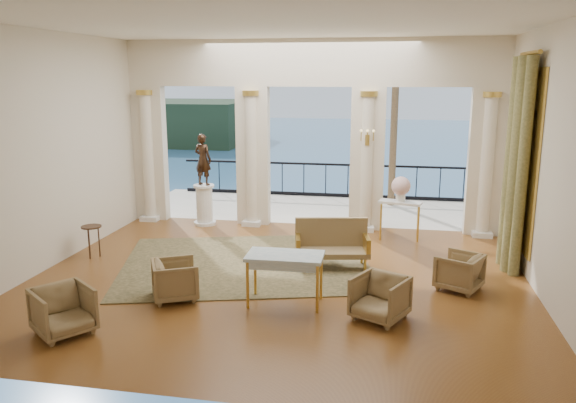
% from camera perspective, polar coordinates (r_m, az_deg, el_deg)
% --- Properties ---
extents(floor, '(9.00, 9.00, 0.00)m').
position_cam_1_polar(floor, '(10.39, -1.05, -7.92)').
color(floor, '#52260E').
rests_on(floor, ground).
extents(room_walls, '(9.00, 9.00, 9.00)m').
position_cam_1_polar(room_walls, '(8.67, -2.62, 7.52)').
color(room_walls, beige).
rests_on(room_walls, ground).
extents(arcade, '(9.00, 0.56, 4.50)m').
position_cam_1_polar(arcade, '(13.53, 2.18, 8.12)').
color(arcade, beige).
rests_on(arcade, ground).
extents(terrace, '(10.00, 3.60, 0.10)m').
position_cam_1_polar(terrace, '(15.89, 3.14, -0.83)').
color(terrace, '#BEB39D').
rests_on(terrace, ground).
extents(balustrade, '(9.00, 0.06, 1.03)m').
position_cam_1_polar(balustrade, '(17.35, 3.85, 1.86)').
color(balustrade, black).
rests_on(balustrade, terrace).
extents(palm_tree, '(2.00, 2.00, 4.50)m').
position_cam_1_polar(palm_tree, '(16.13, 10.99, 14.00)').
color(palm_tree, '#4C3823').
rests_on(palm_tree, terrace).
extents(headland, '(22.00, 18.00, 6.00)m').
position_cam_1_polar(headland, '(85.97, -11.45, 7.99)').
color(headland, black).
rests_on(headland, sea).
extents(sea, '(160.00, 160.00, 0.00)m').
position_cam_1_polar(sea, '(70.22, 8.85, 4.62)').
color(sea, '#246088').
rests_on(sea, ground).
extents(curtain, '(0.33, 1.40, 4.09)m').
position_cam_1_polar(curtain, '(11.39, 22.21, 3.47)').
color(curtain, brown).
rests_on(curtain, ground).
extents(window_frame, '(0.04, 1.60, 3.40)m').
position_cam_1_polar(window_frame, '(11.41, 23.16, 3.82)').
color(window_frame, gold).
rests_on(window_frame, room_walls).
extents(wall_sconce, '(0.30, 0.11, 0.33)m').
position_cam_1_polar(wall_sconce, '(13.12, 8.06, 6.31)').
color(wall_sconce, gold).
rests_on(wall_sconce, arcade).
extents(rug, '(5.62, 4.87, 0.02)m').
position_cam_1_polar(rug, '(11.26, -4.26, -6.26)').
color(rug, '#2D301A').
rests_on(rug, ground).
extents(armchair_a, '(1.01, 1.02, 0.77)m').
position_cam_1_polar(armchair_a, '(8.82, -21.89, -10.06)').
color(armchair_a, '#4A3A1E').
rests_on(armchair_a, ground).
extents(armchair_b, '(0.96, 0.94, 0.75)m').
position_cam_1_polar(armchair_b, '(8.78, 9.32, -9.43)').
color(armchair_b, '#4A3A1E').
rests_on(armchair_b, ground).
extents(armchair_c, '(0.89, 0.91, 0.71)m').
position_cam_1_polar(armchair_c, '(10.26, 16.99, -6.66)').
color(armchair_c, '#4A3A1E').
rests_on(armchair_c, ground).
extents(armchair_d, '(0.92, 0.94, 0.73)m').
position_cam_1_polar(armchair_d, '(9.60, -11.39, -7.63)').
color(armchair_d, '#4A3A1E').
rests_on(armchair_d, ground).
extents(settee, '(1.51, 0.86, 0.94)m').
position_cam_1_polar(settee, '(10.96, 4.47, -4.28)').
color(settee, '#4A3A1E').
rests_on(settee, ground).
extents(game_table, '(1.25, 0.70, 0.84)m').
position_cam_1_polar(game_table, '(9.09, -0.31, -5.92)').
color(game_table, '#8EA9B5').
rests_on(game_table, ground).
extents(pedestal, '(0.55, 0.55, 1.01)m').
position_cam_1_polar(pedestal, '(14.16, -8.49, -0.40)').
color(pedestal, silver).
rests_on(pedestal, ground).
extents(statue, '(0.53, 0.42, 1.26)m').
position_cam_1_polar(statue, '(13.94, -8.64, 4.24)').
color(statue, '#312016').
rests_on(statue, pedestal).
extents(console_table, '(1.00, 0.58, 0.89)m').
position_cam_1_polar(console_table, '(12.91, 11.31, -0.64)').
color(console_table, silver).
rests_on(console_table, ground).
extents(urn, '(0.43, 0.43, 0.56)m').
position_cam_1_polar(urn, '(12.81, 11.40, 1.43)').
color(urn, white).
rests_on(urn, console_table).
extents(side_table, '(0.41, 0.41, 0.66)m').
position_cam_1_polar(side_table, '(12.14, -19.33, -2.79)').
color(side_table, black).
rests_on(side_table, ground).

